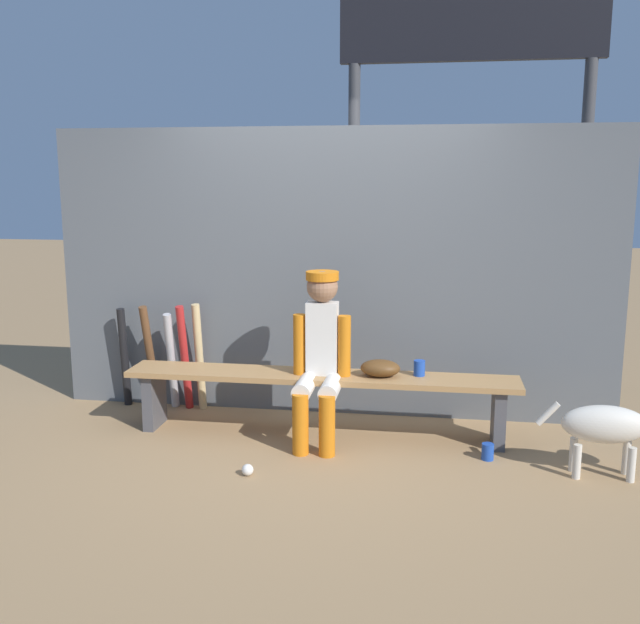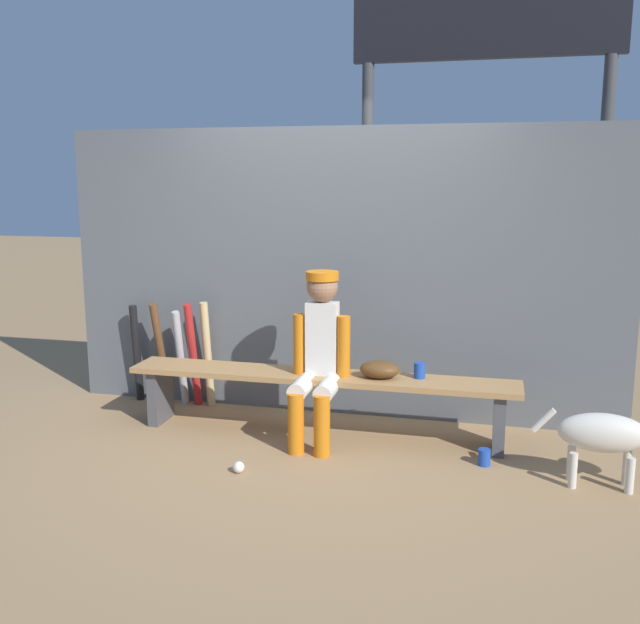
# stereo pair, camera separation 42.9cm
# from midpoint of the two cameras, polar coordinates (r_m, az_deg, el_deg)

# --- Properties ---
(ground_plane) EXTENTS (30.00, 30.00, 0.00)m
(ground_plane) POSITION_cam_midpoint_polar(r_m,az_deg,el_deg) (5.26, 2.37, -9.79)
(ground_plane) COLOR #9E7A51
(chainlink_fence) EXTENTS (4.36, 0.03, 2.22)m
(chainlink_fence) POSITION_cam_midpoint_polar(r_m,az_deg,el_deg) (5.49, 3.56, 3.02)
(chainlink_fence) COLOR #595E63
(chainlink_fence) RESTS_ON ground_plane
(dugout_bench) EXTENTS (2.81, 0.36, 0.46)m
(dugout_bench) POSITION_cam_midpoint_polar(r_m,az_deg,el_deg) (5.14, 2.40, -5.98)
(dugout_bench) COLOR #AD7F4C
(dugout_bench) RESTS_ON ground_plane
(player_seated) EXTENTS (0.41, 0.55, 1.20)m
(player_seated) POSITION_cam_midpoint_polar(r_m,az_deg,el_deg) (4.96, 2.36, -3.18)
(player_seated) COLOR silver
(player_seated) RESTS_ON ground_plane
(baseball_glove) EXTENTS (0.28, 0.20, 0.12)m
(baseball_glove) POSITION_cam_midpoint_polar(r_m,az_deg,el_deg) (5.04, 7.22, -4.60)
(baseball_glove) COLOR #593819
(baseball_glove) RESTS_ON dugout_bench
(bat_wood_natural) EXTENTS (0.08, 0.16, 0.87)m
(bat_wood_natural) POSITION_cam_midpoint_polar(r_m,az_deg,el_deg) (5.79, -6.87, -3.42)
(bat_wood_natural) COLOR tan
(bat_wood_natural) RESTS_ON ground_plane
(bat_aluminum_red) EXTENTS (0.07, 0.23, 0.87)m
(bat_aluminum_red) POSITION_cam_midpoint_polar(r_m,az_deg,el_deg) (5.79, -8.00, -3.46)
(bat_aluminum_red) COLOR #B22323
(bat_aluminum_red) RESTS_ON ground_plane
(bat_aluminum_silver) EXTENTS (0.09, 0.24, 0.80)m
(bat_aluminum_silver) POSITION_cam_midpoint_polar(r_m,az_deg,el_deg) (5.85, -8.99, -3.67)
(bat_aluminum_silver) COLOR #B7B7BC
(bat_aluminum_silver) RESTS_ON ground_plane
(bat_wood_dark) EXTENTS (0.09, 0.25, 0.85)m
(bat_wood_dark) POSITION_cam_midpoint_polar(r_m,az_deg,el_deg) (5.95, -10.56, -3.24)
(bat_wood_dark) COLOR brown
(bat_wood_dark) RESTS_ON ground_plane
(bat_aluminum_black) EXTENTS (0.07, 0.12, 0.81)m
(bat_aluminum_black) POSITION_cam_midpoint_polar(r_m,az_deg,el_deg) (6.06, -12.46, -3.25)
(bat_aluminum_black) COLOR black
(bat_aluminum_black) RESTS_ON ground_plane
(baseball) EXTENTS (0.07, 0.07, 0.07)m
(baseball) POSITION_cam_midpoint_polar(r_m,az_deg,el_deg) (4.62, -3.82, -12.28)
(baseball) COLOR white
(baseball) RESTS_ON ground_plane
(cup_on_ground) EXTENTS (0.08, 0.08, 0.11)m
(cup_on_ground) POSITION_cam_midpoint_polar(r_m,az_deg,el_deg) (4.89, 15.48, -11.14)
(cup_on_ground) COLOR #1E47AD
(cup_on_ground) RESTS_ON ground_plane
(cup_on_bench) EXTENTS (0.08, 0.08, 0.11)m
(cup_on_bench) POSITION_cam_midpoint_polar(r_m,az_deg,el_deg) (5.08, 10.36, -4.63)
(cup_on_bench) COLOR #1E47AD
(cup_on_bench) RESTS_ON dugout_bench
(scoreboard) EXTENTS (2.41, 0.27, 3.85)m
(scoreboard) POSITION_cam_midpoint_polar(r_m,az_deg,el_deg) (6.24, 15.67, 18.61)
(scoreboard) COLOR #3F3F42
(scoreboard) RESTS_ON ground_plane
(dog) EXTENTS (0.84, 0.20, 0.49)m
(dog) POSITION_cam_midpoint_polar(r_m,az_deg,el_deg) (4.73, 24.78, -8.88)
(dog) COLOR beige
(dog) RESTS_ON ground_plane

